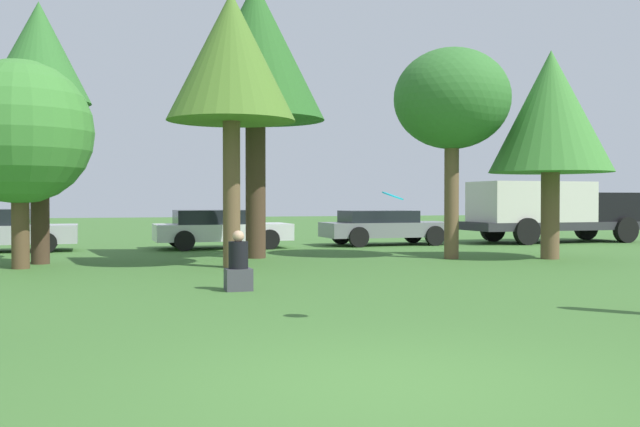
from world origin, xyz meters
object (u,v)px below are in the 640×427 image
tree_2 (39,58)px  tree_6 (551,113)px  frisbee (393,196)px  parked_car_grey (385,226)px  bystander_sitting (238,266)px  parked_car_white (220,228)px  tree_1 (20,133)px  tree_4 (255,53)px  tree_5 (452,100)px  tree_3 (231,59)px  delivery_truck_black (550,208)px

tree_2 → tree_6: 13.17m
frisbee → parked_car_grey: bearing=68.3°
bystander_sitting → parked_car_white: (1.38, 10.87, 0.23)m
tree_1 → tree_6: (13.23, -1.17, 0.78)m
tree_1 → tree_2: 2.29m
bystander_sitting → tree_2: (-3.73, 6.55, 4.62)m
frisbee → tree_4: bearing=87.4°
frisbee → tree_5: (5.45, 8.99, 2.60)m
bystander_sitting → tree_4: (1.71, 6.77, 5.10)m
tree_2 → tree_3: (4.35, -2.29, -0.20)m
tree_1 → parked_car_white: size_ratio=1.09×
bystander_sitting → tree_3: 6.16m
tree_1 → delivery_truck_black: 18.55m
parked_car_grey → tree_3: bearing=-135.4°
frisbee → tree_3: tree_3 is taller
frisbee → tree_6: 11.63m
tree_1 → delivery_truck_black: (17.69, 5.26, -1.86)m
frisbee → tree_1: tree_1 is taller
bystander_sitting → parked_car_white: 10.96m
bystander_sitting → tree_2: size_ratio=0.16×
tree_3 → parked_car_white: size_ratio=1.47×
tree_4 → tree_5: (4.97, -1.76, -1.30)m
tree_2 → tree_3: 4.92m
tree_4 → parked_car_grey: size_ratio=1.64×
tree_2 → parked_car_white: tree_2 is taller
frisbee → tree_2: 12.13m
tree_2 → tree_3: size_ratio=1.00×
tree_3 → parked_car_grey: size_ratio=1.41×
delivery_truck_black → tree_6: bearing=-125.8°
tree_5 → tree_1: bearing=178.1°
tree_1 → parked_car_white: tree_1 is taller
tree_5 → parked_car_grey: size_ratio=1.24×
tree_4 → parked_car_grey: bearing=37.4°
parked_car_grey → bystander_sitting: bearing=-124.3°
frisbee → parked_car_grey: 16.08m
tree_4 → tree_6: size_ratio=1.35×
frisbee → tree_1: 10.85m
tree_6 → delivery_truck_black: bearing=55.3°
tree_4 → bystander_sitting: bearing=-104.2°
tree_2 → tree_4: bearing=2.3°
tree_5 → tree_6: 2.65m
tree_6 → parked_car_white: 10.76m
parked_car_grey → delivery_truck_black: (6.47, -0.30, 0.60)m
tree_3 → parked_car_grey: (6.54, 6.68, -4.19)m
tree_6 → tree_3: bearing=179.6°
tree_6 → delivery_truck_black: 8.26m
tree_4 → parked_car_grey: (5.45, 4.16, -4.87)m
tree_1 → tree_3: tree_3 is taller
frisbee → tree_1: bearing=119.5°
frisbee → tree_3: 8.86m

